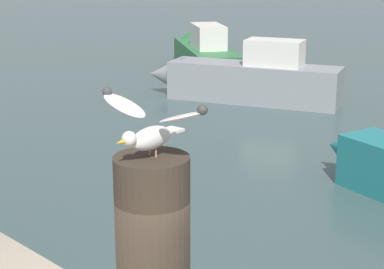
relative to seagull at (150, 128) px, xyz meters
name	(u,v)px	position (x,y,z in m)	size (l,w,h in m)	color
seagull	(150,128)	(0.00, 0.00, 0.00)	(0.59, 0.39, 0.27)	tan
boat_green	(203,53)	(-11.80, 12.60, -2.34)	(5.00, 3.95, 1.58)	#2D6B3D
boat_grey	(243,78)	(-8.02, 10.07, -2.28)	(4.85, 2.77, 1.53)	gray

